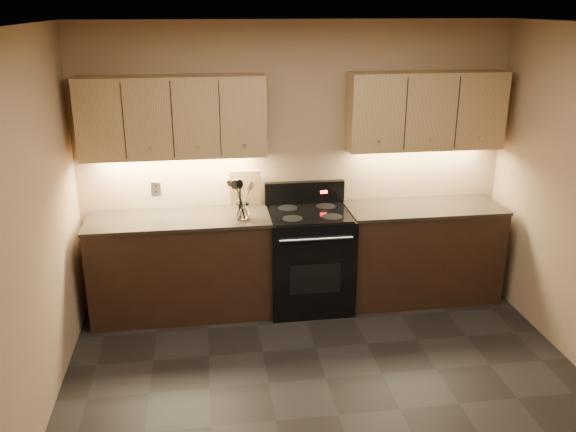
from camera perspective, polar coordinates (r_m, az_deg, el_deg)
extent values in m
plane|color=black|center=(4.51, 4.77, -18.05)|extent=(4.00, 4.00, 0.00)
plane|color=silver|center=(3.59, 5.96, 17.15)|extent=(4.00, 4.00, 0.00)
cube|color=tan|center=(5.73, 0.72, 4.85)|extent=(4.00, 0.04, 2.60)
cube|color=tan|center=(3.93, -24.45, -3.84)|extent=(0.04, 4.00, 2.60)
cube|color=black|center=(5.67, -9.94, -4.73)|extent=(1.60, 0.60, 0.90)
cube|color=#3B3126|center=(5.49, -10.22, -0.30)|extent=(1.62, 0.62, 0.03)
cube|color=black|center=(6.02, 12.33, -3.43)|extent=(1.44, 0.60, 0.90)
cube|color=#3B3126|center=(5.86, 12.65, 0.77)|extent=(1.46, 0.62, 0.03)
cube|color=black|center=(5.71, 1.98, -4.12)|extent=(0.76, 0.65, 0.92)
cube|color=black|center=(5.54, 2.04, 0.29)|extent=(0.70, 0.60, 0.01)
cube|color=black|center=(5.78, 1.55, 2.19)|extent=(0.76, 0.07, 0.22)
cube|color=red|center=(5.77, 3.38, 2.26)|extent=(0.06, 0.00, 0.03)
cylinder|color=silver|center=(5.27, 2.67, -2.18)|extent=(0.65, 0.02, 0.02)
cube|color=black|center=(5.44, 2.58, -5.92)|extent=(0.46, 0.00, 0.28)
cylinder|color=black|center=(5.37, 0.43, -0.24)|extent=(0.18, 0.18, 0.00)
cylinder|color=black|center=(5.44, 4.18, -0.06)|extent=(0.18, 0.18, 0.00)
cylinder|color=black|center=(5.65, -0.03, 0.77)|extent=(0.18, 0.18, 0.00)
cylinder|color=black|center=(5.71, 3.55, 0.93)|extent=(0.18, 0.18, 0.00)
cube|color=tan|center=(5.42, -10.73, 9.09)|extent=(1.60, 0.30, 0.70)
cube|color=tan|center=(5.78, 12.77, 9.59)|extent=(1.44, 0.30, 0.70)
cube|color=#B2B5BA|center=(5.72, -12.26, 2.52)|extent=(0.08, 0.01, 0.12)
cylinder|color=white|center=(5.37, -4.25, 0.46)|extent=(0.12, 0.12, 0.14)
cylinder|color=white|center=(5.39, -4.23, -0.17)|extent=(0.11, 0.11, 0.02)
cube|color=tan|center=(5.68, -4.00, 2.66)|extent=(0.30, 0.13, 0.36)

